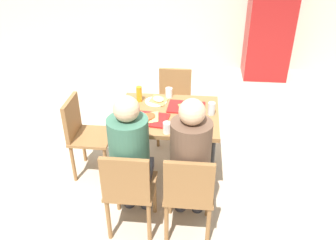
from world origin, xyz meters
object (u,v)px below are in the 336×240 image
Objects in this scene: paper_plate_near_edge at (182,126)px; chair_near_left at (129,187)px; main_table at (168,123)px; foil_bundle at (125,108)px; chair_left_end at (83,131)px; tray_red_far at (186,107)px; pizza_slice_d at (182,125)px; condiment_bottle at (139,94)px; paper_plate_center at (156,101)px; plastic_cup_a at (169,93)px; pizza_slice_a at (148,117)px; pizza_slice_c at (158,99)px; chair_near_right at (189,191)px; tray_red_near at (148,119)px; plastic_cup_c at (129,104)px; plastic_cup_b at (167,128)px; person_in_brown_jacket at (190,156)px; soda_can at (211,109)px; pizza_slice_b at (186,105)px; drink_fridge at (270,20)px; person_in_red at (130,152)px; chair_far_side at (174,100)px.

chair_near_left is at bearing -124.30° from paper_plate_near_edge.
main_table is 9.65× the size of foil_bundle.
chair_near_left is 3.89× the size of paper_plate_near_edge.
chair_left_end is at bearing 167.57° from paper_plate_near_edge.
pizza_slice_d reaches higher than tray_red_far.
condiment_bottle is at bearing 68.35° from foil_bundle.
paper_plate_center is at bearing 123.00° from paper_plate_near_edge.
pizza_slice_d is at bearing -92.88° from tray_red_far.
plastic_cup_a is at bearing 22.78° from condiment_bottle.
pizza_slice_a reaches higher than pizza_slice_c.
chair_near_right is at bearing -35.46° from chair_left_end.
chair_near_left is at bearing -85.91° from condiment_bottle.
tray_red_near is 0.30m from plastic_cup_c.
plastic_cup_b reaches higher than chair_left_end.
pizza_slice_d is (-0.09, 0.41, 0.03)m from person_in_brown_jacket.
plastic_cup_a is at bearing 72.87° from pizza_slice_a.
tray_red_far is 2.95× the size of soda_can.
paper_plate_near_edge is at bearing -57.00° from main_table.
pizza_slice_b is at bearing 87.81° from pizza_slice_d.
chair_left_end is 0.96m from plastic_cup_a.
drink_fridge reaches higher than main_table.
pizza_slice_c is at bearing 103.96° from plastic_cup_b.
chair_left_end is 1.00m from plastic_cup_b.
pizza_slice_d is 0.15× the size of drink_fridge.
paper_plate_center is 0.88× the size of pizza_slice_c.
plastic_cup_a is (-0.27, 1.13, 0.31)m from chair_near_right.
person_in_brown_jacket is at bearing 0.00° from person_in_red.
chair_near_left reaches higher than main_table.
plastic_cup_a is (-0.18, 0.58, 0.03)m from pizza_slice_d.
chair_left_end is 0.80m from paper_plate_center.
plastic_cup_c is at bearing -173.75° from tray_red_far.
pizza_slice_d is at bearing 46.48° from person_in_red.
pizza_slice_b is (1.03, 0.13, 0.28)m from chair_left_end.
paper_plate_near_edge is at bearing 55.70° from chair_near_left.
condiment_bottle reaches higher than pizza_slice_a.
chair_near_right is at bearing -90.00° from person_in_brown_jacket.
person_in_red is 0.65m from foil_bundle.
tray_red_far is at bearing -23.06° from pizza_slice_c.
condiment_bottle is at bearing 122.49° from person_in_brown_jacket.
chair_near_right is 7.02× the size of soda_can.
chair_left_end is 2.38× the size of tray_red_near.
foil_bundle is at bearing -106.58° from plastic_cup_c.
person_in_brown_jacket is 0.67× the size of drink_fridge.
person_in_red is 0.87m from tray_red_far.
chair_far_side is 8.56× the size of foil_bundle.
paper_plate_center is 0.19m from condiment_bottle.
chair_left_end is at bearing 168.50° from tray_red_near.
pizza_slice_c reaches higher than main_table.
chair_far_side reaches higher than tray_red_far.
plastic_cup_c is (-0.63, 0.85, 0.31)m from chair_near_right.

